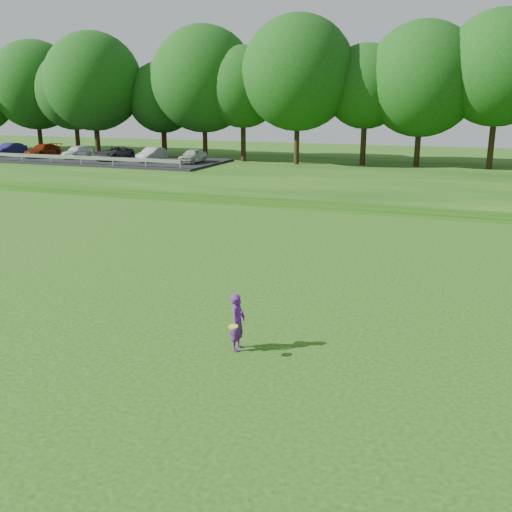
% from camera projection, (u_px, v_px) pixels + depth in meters
% --- Properties ---
extents(ground, '(140.00, 140.00, 0.00)m').
position_uv_depth(ground, '(111.00, 336.00, 15.05)').
color(ground, '#13470D').
rests_on(ground, ground).
extents(berm, '(130.00, 30.00, 0.60)m').
position_uv_depth(berm, '(355.00, 174.00, 45.72)').
color(berm, '#13470D').
rests_on(berm, ground).
extents(walking_path, '(130.00, 1.60, 0.04)m').
position_uv_depth(walking_path, '(310.00, 207.00, 33.13)').
color(walking_path, gray).
rests_on(walking_path, ground).
extents(treeline, '(104.00, 7.00, 15.00)m').
position_uv_depth(treeline, '(369.00, 74.00, 47.28)').
color(treeline, '#143D0E').
rests_on(treeline, berm).
extents(parking_lot, '(24.00, 9.00, 1.38)m').
position_uv_depth(parking_lot, '(94.00, 156.00, 52.52)').
color(parking_lot, black).
rests_on(parking_lot, berm).
extents(woman, '(0.40, 0.92, 1.45)m').
position_uv_depth(woman, '(238.00, 322.00, 14.05)').
color(woman, '#561B7A').
rests_on(woman, ground).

